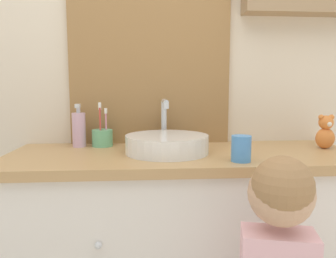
% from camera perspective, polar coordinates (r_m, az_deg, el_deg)
% --- Properties ---
extents(wall_back, '(3.20, 0.18, 2.50)m').
position_cam_1_polar(wall_back, '(1.54, 2.82, 12.49)').
color(wall_back, beige).
rests_on(wall_back, ground_plane).
extents(sink_basin, '(0.32, 0.37, 0.20)m').
position_cam_1_polar(sink_basin, '(1.27, -0.15, -2.40)').
color(sink_basin, white).
rests_on(sink_basin, vanity_counter).
extents(toothbrush_holder, '(0.09, 0.09, 0.19)m').
position_cam_1_polar(toothbrush_holder, '(1.44, -11.36, -1.36)').
color(toothbrush_holder, '#66B27F').
rests_on(toothbrush_holder, vanity_counter).
extents(soap_dispenser, '(0.06, 0.06, 0.18)m').
position_cam_1_polar(soap_dispenser, '(1.45, -15.25, -0.03)').
color(soap_dispenser, '#CCA3BC').
rests_on(soap_dispenser, vanity_counter).
extents(teddy_bear, '(0.08, 0.07, 0.14)m').
position_cam_1_polar(teddy_bear, '(1.51, 25.73, -0.56)').
color(teddy_bear, orange).
rests_on(teddy_bear, vanity_counter).
extents(drinking_cup, '(0.07, 0.07, 0.09)m').
position_cam_1_polar(drinking_cup, '(1.15, 12.62, -3.35)').
color(drinking_cup, '#4789D1').
rests_on(drinking_cup, vanity_counter).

